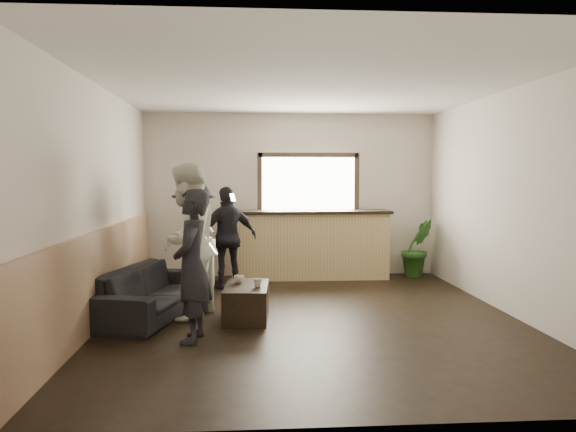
{
  "coord_description": "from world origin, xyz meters",
  "views": [
    {
      "loc": [
        -0.75,
        -6.7,
        1.71
      ],
      "look_at": [
        -0.24,
        0.4,
        1.22
      ],
      "focal_mm": 35.0,
      "sensor_mm": 36.0,
      "label": 1
    }
  ],
  "objects": [
    {
      "name": "cup_b",
      "position": [
        -0.64,
        -0.1,
        0.46
      ],
      "size": [
        0.13,
        0.13,
        0.1
      ],
      "primitive_type": "imported",
      "rotation": [
        0.0,
        0.0,
        1.37
      ],
      "color": "silver",
      "rests_on": "coffee_table"
    },
    {
      "name": "bar_counter",
      "position": [
        0.3,
        2.7,
        0.64
      ],
      "size": [
        2.7,
        0.68,
        2.13
      ],
      "color": "tan",
      "rests_on": "ground"
    },
    {
      "name": "person_c",
      "position": [
        -1.48,
        1.12,
        0.83
      ],
      "size": [
        0.72,
        1.13,
        1.66
      ],
      "rotation": [
        0.0,
        0.0,
        -1.47
      ],
      "color": "black",
      "rests_on": "ground"
    },
    {
      "name": "cup_a",
      "position": [
        -0.86,
        0.16,
        0.45
      ],
      "size": [
        0.14,
        0.14,
        0.1
      ],
      "primitive_type": "imported",
      "rotation": [
        0.0,
        0.0,
        1.36
      ],
      "color": "silver",
      "rests_on": "coffee_table"
    },
    {
      "name": "coffee_table",
      "position": [
        -0.77,
        0.0,
        0.2
      ],
      "size": [
        0.57,
        0.95,
        0.41
      ],
      "primitive_type": "cube",
      "rotation": [
        0.0,
        0.0,
        -0.07
      ],
      "color": "black",
      "rests_on": "ground"
    },
    {
      "name": "ground",
      "position": [
        0.0,
        0.0,
        0.0
      ],
      "size": [
        5.0,
        6.0,
        0.01
      ],
      "primitive_type": "cube",
      "color": "black"
    },
    {
      "name": "person_d",
      "position": [
        -1.05,
        1.9,
        0.78
      ],
      "size": [
        1.0,
        0.69,
        1.57
      ],
      "rotation": [
        0.0,
        0.0,
        -2.76
      ],
      "color": "black",
      "rests_on": "ground"
    },
    {
      "name": "potted_plant",
      "position": [
        2.14,
        2.65,
        0.5
      ],
      "size": [
        0.62,
        0.54,
        1.0
      ],
      "primitive_type": "imported",
      "rotation": [
        0.0,
        0.0,
        0.19
      ],
      "color": "#2D6623",
      "rests_on": "ground"
    },
    {
      "name": "room_shell",
      "position": [
        -0.74,
        0.0,
        1.47
      ],
      "size": [
        5.01,
        6.01,
        2.8
      ],
      "color": "silver",
      "rests_on": "ground"
    },
    {
      "name": "person_b",
      "position": [
        -1.48,
        0.1,
        0.94
      ],
      "size": [
        0.92,
        1.07,
        1.88
      ],
      "rotation": [
        0.0,
        0.0,
        -1.83
      ],
      "color": "white",
      "rests_on": "ground"
    },
    {
      "name": "person_a",
      "position": [
        -1.33,
        -0.88,
        0.8
      ],
      "size": [
        0.49,
        0.61,
        1.59
      ],
      "rotation": [
        0.0,
        0.0,
        -1.67
      ],
      "color": "black",
      "rests_on": "ground"
    },
    {
      "name": "sofa",
      "position": [
        -1.93,
        0.25,
        0.3
      ],
      "size": [
        1.28,
        2.18,
        0.6
      ],
      "primitive_type": "imported",
      "rotation": [
        0.0,
        0.0,
        1.32
      ],
      "color": "black",
      "rests_on": "ground"
    }
  ]
}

